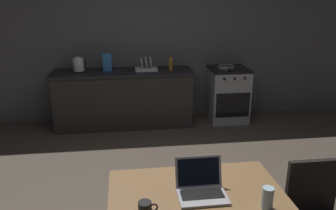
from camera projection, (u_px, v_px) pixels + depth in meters
name	position (u px, v px, depth m)	size (l,w,h in m)	color
ground_plane	(175.00, 208.00, 3.30)	(12.00, 12.00, 0.00)	#473D33
back_wall	(169.00, 41.00, 5.44)	(6.40, 0.10, 2.56)	#505353
kitchen_counter	(124.00, 98.00, 5.28)	(2.16, 0.64, 0.88)	#282623
stove_oven	(227.00, 94.00, 5.49)	(0.60, 0.62, 0.88)	gray
dining_table	(199.00, 208.00, 2.20)	(1.18, 0.90, 0.73)	brown
laptop	(201.00, 188.00, 2.22)	(0.32, 0.29, 0.22)	#99999E
electric_kettle	(79.00, 65.00, 5.03)	(0.19, 0.17, 0.23)	black
bottle	(171.00, 63.00, 5.15)	(0.07, 0.07, 0.25)	#8C601E
frying_pan	(226.00, 67.00, 5.31)	(0.27, 0.44, 0.05)	gray
coffee_mug	(145.00, 209.00, 2.01)	(0.12, 0.08, 0.09)	black
drinking_glass	(268.00, 198.00, 2.07)	(0.07, 0.07, 0.14)	#99B7C6
cereal_box	(107.00, 62.00, 5.09)	(0.13, 0.05, 0.27)	#3372B2
dish_rack	(146.00, 67.00, 5.18)	(0.34, 0.26, 0.21)	silver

